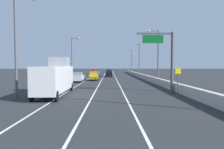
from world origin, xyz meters
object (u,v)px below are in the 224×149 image
Objects in this scene: overhead_sign_gantry at (166,54)px; car_red_1 at (93,72)px; car_silver_4 at (78,77)px; lamp_post_left_near at (18,40)px; lamp_post_right_third at (138,58)px; car_blue_3 at (109,71)px; speed_advisory_sign at (178,79)px; lamp_post_left_mid at (73,55)px; box_truck at (55,77)px; lamp_post_right_second at (157,53)px; lamp_post_right_fourth at (131,60)px; car_black_0 at (109,73)px; car_yellow_2 at (94,76)px.

overhead_sign_gantry is 55.53m from car_red_1.
car_red_1 is at bearing 89.82° from car_silver_4.
overhead_sign_gantry is 0.76× the size of lamp_post_left_near.
lamp_post_right_third is at bearing 54.93° from car_silver_4.
speed_advisory_sign is at bearing -83.80° from car_blue_3.
overhead_sign_gantry is at bearing -49.23° from car_silver_4.
speed_advisory_sign is 31.45m from lamp_post_left_mid.
lamp_post_right_third is 1.00× the size of box_truck.
lamp_post_left_near is (-17.51, -18.47, 0.00)m from lamp_post_right_second.
lamp_post_left_near reaches higher than car_blue_3.
lamp_post_right_fourth is (0.36, 48.94, 0.00)m from lamp_post_right_second.
lamp_post_right_second is at bearing -11.25° from car_silver_4.
lamp_post_right_third is 22.09m from lamp_post_left_mid.
lamp_post_right_third is at bearing 12.32° from car_black_0.
car_black_0 is (8.50, 40.98, -4.68)m from lamp_post_left_near.
overhead_sign_gantry is at bearing -78.14° from car_black_0.
car_black_0 is at bearing -109.51° from lamp_post_right_fourth.
car_yellow_2 is (5.19, 26.47, -4.70)m from lamp_post_left_near.
overhead_sign_gantry reaches higher than car_red_1.
car_silver_4 is at bearing 90.80° from box_truck.
lamp_post_right_second is 24.47m from lamp_post_right_third.
car_yellow_2 is 23.45m from box_truck.
car_black_0 is 38.26m from box_truck.
overhead_sign_gantry is 0.76× the size of lamp_post_right_fourth.
lamp_post_left_mid is at bearing -115.06° from lamp_post_right_fourth.
car_red_1 is (-15.32, -7.75, -4.76)m from lamp_post_right_fourth.
lamp_post_left_mid reaches higher than car_yellow_2.
car_yellow_2 is at bearing 83.86° from box_truck.
lamp_post_left_mid is at bearing 121.35° from speed_advisory_sign.
car_blue_3 is 54.58m from car_silver_4.
car_black_0 reaches higher than car_yellow_2.
car_red_1 is at bearing 103.59° from speed_advisory_sign.
lamp_post_right_third is at bearing 87.47° from overhead_sign_gantry.
lamp_post_right_third reaches higher than box_truck.
lamp_post_right_fourth reaches higher than car_yellow_2.
car_silver_4 is 0.44× the size of box_truck.
car_yellow_2 is (-11.12, 23.75, -0.76)m from speed_advisory_sign.
box_truck is (-13.63, 0.45, 0.21)m from speed_advisory_sign.
lamp_post_left_mid is at bearing 89.85° from lamp_post_left_near.
car_yellow_2 is at bearing -85.45° from car_red_1.
lamp_post_right_second and lamp_post_left_near have the same top height.
lamp_post_left_near is at bearing -101.09° from car_yellow_2.
overhead_sign_gantry is at bearing -56.08° from lamp_post_left_mid.
overhead_sign_gantry is 70.34m from car_blue_3.
lamp_post_right_fourth is at bearing 26.83° from car_red_1.
lamp_post_left_near is 76.34m from car_blue_3.
car_yellow_2 reaches higher than car_blue_3.
lamp_post_left_near is 2.36× the size of car_blue_3.
car_black_0 is at bearing 101.54° from speed_advisory_sign.
overhead_sign_gantry is 28.31m from lamp_post_left_mid.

